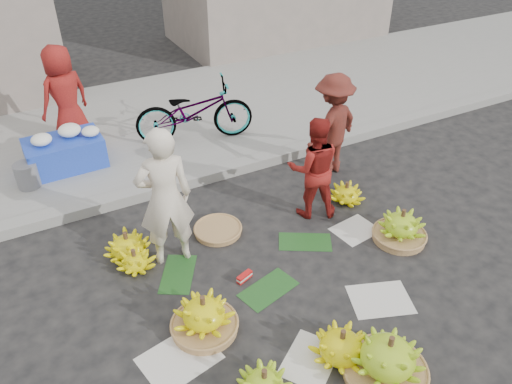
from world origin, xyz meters
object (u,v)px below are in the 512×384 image
flower_table (65,151)px  bicycle (194,111)px  vendor_cream (165,198)px  banana_bunch_0 (204,316)px  banana_bunch_4 (401,227)px

flower_table → bicycle: bicycle is taller
vendor_cream → bicycle: size_ratio=0.92×
banana_bunch_0 → bicycle: size_ratio=0.39×
banana_bunch_0 → banana_bunch_4: banana_bunch_0 is taller
banana_bunch_0 → flower_table: size_ratio=0.66×
banana_bunch_4 → banana_bunch_0: bearing=-176.0°
banana_bunch_4 → vendor_cream: size_ratio=0.38×
vendor_cream → bicycle: vendor_cream is taller
banana_bunch_0 → vendor_cream: vendor_cream is taller
banana_bunch_4 → flower_table: size_ratio=0.59×
banana_bunch_0 → banana_bunch_4: size_ratio=1.12×
bicycle → banana_bunch_4: bearing=-144.7°
banana_bunch_0 → flower_table: 3.79m
bicycle → banana_bunch_0: bearing=173.4°
banana_bunch_4 → vendor_cream: (-2.63, 1.00, 0.67)m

